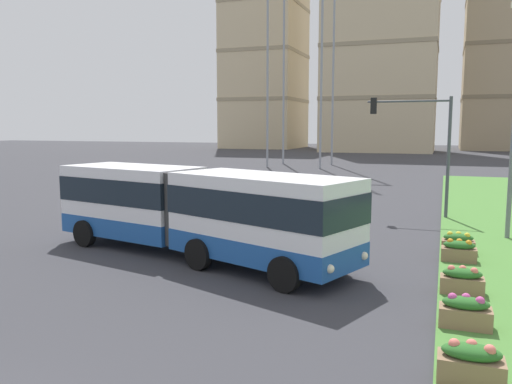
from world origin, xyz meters
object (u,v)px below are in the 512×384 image
articulated_bus (196,210)px  flower_planter_4 (459,251)px  flower_planter_1 (471,363)px  apartment_tower_centre (512,23)px  apartment_tower_westcentre (382,24)px  flower_planter_5 (458,243)px  flower_planter_3 (462,280)px  apartment_tower_west (265,32)px  car_navy_sedan (214,189)px  flower_planter_2 (465,312)px  traffic_light_far_right (421,135)px

articulated_bus → flower_planter_4: articulated_bus is taller
flower_planter_1 → apartment_tower_centre: apartment_tower_centre is taller
flower_planter_1 → apartment_tower_westcentre: size_ratio=0.02×
apartment_tower_westcentre → flower_planter_5: bearing=-81.1°
flower_planter_3 → flower_planter_4: size_ratio=1.00×
flower_planter_1 → apartment_tower_west: bearing=111.1°
car_navy_sedan → flower_planter_4: (13.42, -9.98, -0.33)m
flower_planter_5 → apartment_tower_westcentre: apartment_tower_westcentre is taller
apartment_tower_west → articulated_bus: bearing=-72.3°
flower_planter_4 → apartment_tower_west: (-37.38, 88.13, 23.94)m
apartment_tower_westcentre → apartment_tower_west: bearing=160.0°
articulated_bus → flower_planter_2: size_ratio=10.86×
flower_planter_4 → car_navy_sedan: bearing=143.4°
flower_planter_5 → flower_planter_2: bearing=-90.0°
apartment_tower_centre → flower_planter_4: bearing=-96.3°
flower_planter_1 → flower_planter_3: bearing=90.0°
flower_planter_2 → flower_planter_3: size_ratio=1.00×
apartment_tower_centre → flower_planter_5: bearing=-96.4°
flower_planter_4 → flower_planter_3: bearing=-90.0°
car_navy_sedan → flower_planter_4: 16.72m
articulated_bus → flower_planter_4: (8.49, 2.19, -1.23)m
flower_planter_2 → flower_planter_1: bearing=-90.0°
flower_planter_5 → apartment_tower_centre: (10.47, 93.28, 23.86)m
car_navy_sedan → flower_planter_4: car_navy_sedan is taller
apartment_tower_west → flower_planter_5: bearing=-66.7°
articulated_bus → flower_planter_3: size_ratio=10.86×
flower_planter_2 → flower_planter_3: bearing=90.0°
flower_planter_1 → traffic_light_far_right: traffic_light_far_right is taller
flower_planter_4 → apartment_tower_west: size_ratio=0.02×
flower_planter_4 → flower_planter_5: 1.24m
flower_planter_5 → traffic_light_far_right: 8.47m
flower_planter_2 → articulated_bus: bearing=156.0°
flower_planter_2 → apartment_tower_west: 104.04m
flower_planter_1 → traffic_light_far_right: bearing=95.7°
car_navy_sedan → flower_planter_2: bearing=-49.9°
flower_planter_3 → flower_planter_4: 3.50m
flower_planter_3 → apartment_tower_westcentre: 86.29m
car_navy_sedan → traffic_light_far_right: size_ratio=0.77×
articulated_bus → flower_planter_5: bearing=22.0°
flower_planter_3 → apartment_tower_west: 101.82m
flower_planter_4 → apartment_tower_westcentre: 82.95m
car_navy_sedan → apartment_tower_west: size_ratio=0.09×
flower_planter_1 → apartment_tower_west: (-37.38, 96.73, 23.94)m
traffic_light_far_right → apartment_tower_westcentre: 73.46m
flower_planter_5 → apartment_tower_west: size_ratio=0.02×
articulated_bus → apartment_tower_centre: apartment_tower_centre is taller
apartment_tower_westcentre → apartment_tower_centre: (22.64, 15.55, 1.55)m
flower_planter_1 → apartment_tower_west: 106.43m
flower_planter_5 → traffic_light_far_right: bearing=102.9°
apartment_tower_west → apartment_tower_centre: size_ratio=1.00×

